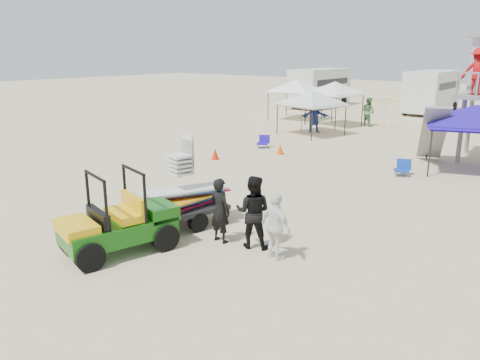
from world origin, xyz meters
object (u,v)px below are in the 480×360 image
Objects in this scene: utility_cart at (116,216)px; surf_trailer at (185,194)px; man_left at (220,210)px; canopy_blue at (477,108)px.

surf_trailer reaches higher than utility_cart.
utility_cart reaches higher than man_left.
canopy_blue reaches higher than utility_cart.
utility_cart is 2.34m from surf_trailer.
utility_cart is at bearing 57.06° from man_left.
man_left is at bearing 53.22° from utility_cart.
utility_cart is 2.54m from man_left.
canopy_blue reaches higher than surf_trailer.
man_left is at bearing -104.94° from canopy_blue.
man_left is at bearing -11.17° from surf_trailer.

